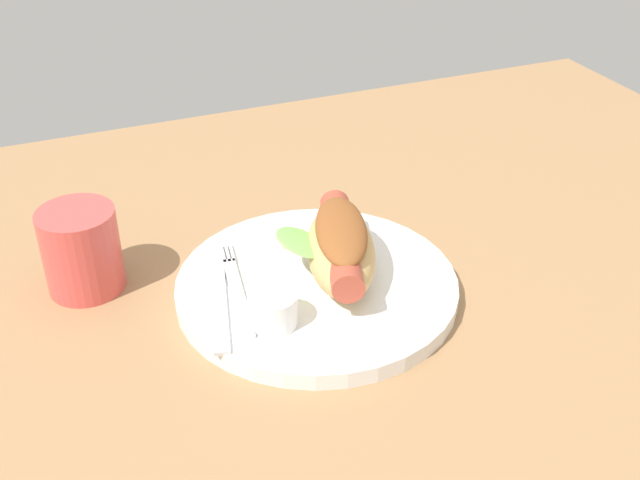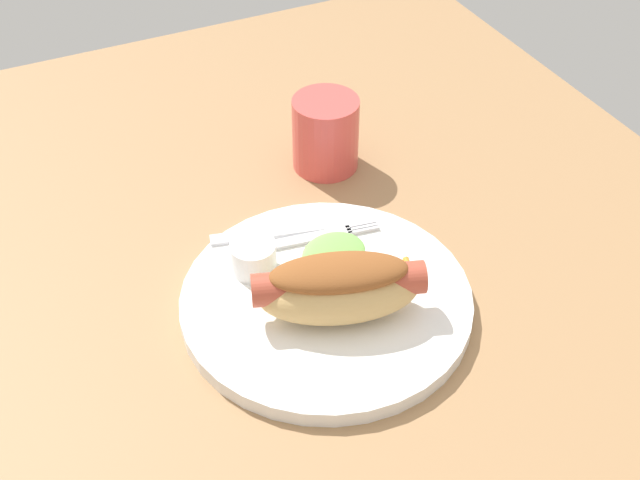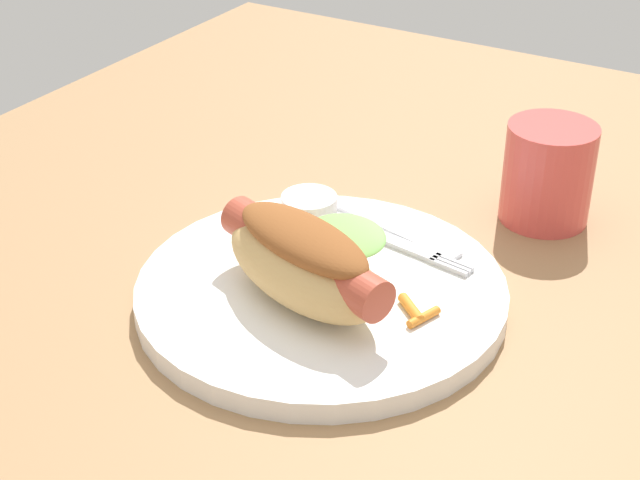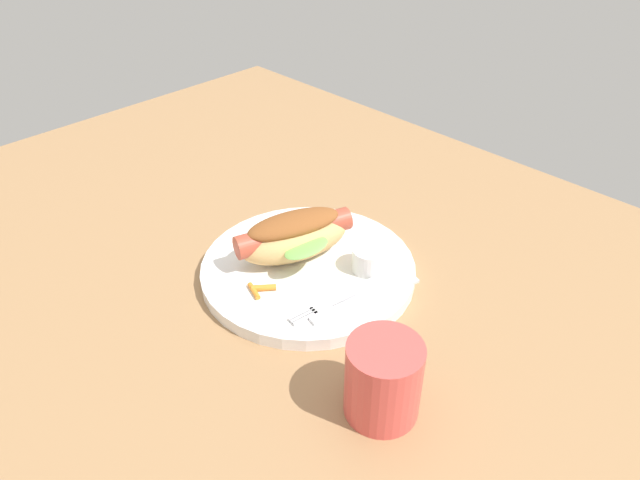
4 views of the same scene
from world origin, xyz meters
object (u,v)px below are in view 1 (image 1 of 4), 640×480
plate (315,284)px  knife (219,302)px  sauce_ramekin (273,309)px  fork (237,291)px  hot_dog (341,247)px  carrot_garnish (291,236)px  drinking_cup (82,250)px

plate → knife: 9.54cm
plate → knife: bearing=3.8°
sauce_ramekin → fork: bearing=-74.0°
hot_dog → sauce_ramekin: 9.48cm
fork → carrot_garnish: carrot_garnish is taller
carrot_garnish → drinking_cup: bearing=-5.5°
fork → drinking_cup: size_ratio=1.85×
sauce_ramekin → carrot_garnish: size_ratio=1.34×
hot_dog → fork: size_ratio=1.01×
knife → carrot_garnish: carrot_garnish is taller
plate → drinking_cup: size_ratio=3.21×
plate → fork: bearing=-2.7°
plate → carrot_garnish: carrot_garnish is taller
knife → carrot_garnish: bearing=-37.7°
fork → knife: 2.20cm
sauce_ramekin → fork: size_ratio=0.28×
carrot_garnish → drinking_cup: size_ratio=0.39×
fork → hot_dog: bearing=-88.0°
knife → fork: bearing=-49.5°
plate → sauce_ramekin: size_ratio=6.17×
knife → drinking_cup: size_ratio=1.76×
hot_dog → sauce_ramekin: (8.27, 4.30, -1.70)cm
sauce_ramekin → knife: 5.83cm
hot_dog → drinking_cup: size_ratio=1.86×
sauce_ramekin → fork: sauce_ramekin is taller
sauce_ramekin → fork: 5.80cm
sauce_ramekin → drinking_cup: drinking_cup is taller
plate → carrot_garnish: bearing=-92.0°
fork → drinking_cup: drinking_cup is taller
plate → drinking_cup: (19.84, -8.98, 3.31)cm
drinking_cup → fork: bearing=145.0°
carrot_garnish → hot_dog: bearing=104.9°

